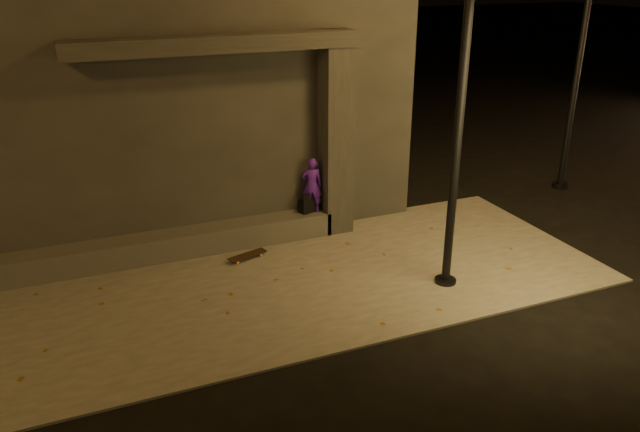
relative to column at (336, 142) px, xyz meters
name	(u,v)px	position (x,y,z in m)	size (l,w,h in m)	color
ground	(332,347)	(-1.70, -3.75, -1.84)	(120.00, 120.00, 0.00)	black
sidewalk	(285,283)	(-1.70, -1.75, -1.82)	(11.00, 4.40, 0.04)	#615E55
building	(165,87)	(-2.70, 2.74, 0.77)	(9.00, 5.10, 5.22)	#34322F
ledge	(175,244)	(-3.20, 0.00, -1.58)	(6.00, 0.55, 0.45)	#55524D
column	(336,142)	(0.00, 0.00, 0.00)	(0.55, 0.55, 3.60)	#34322F
canopy	(216,43)	(-2.20, 0.05, 1.94)	(5.00, 0.70, 0.28)	#34322F
skateboarder	(312,185)	(-0.50, 0.00, -0.80)	(0.40, 0.26, 1.10)	#4D1AAA
backpack	(307,205)	(-0.60, 0.00, -1.21)	(0.33, 0.25, 0.42)	black
skateboard	(247,255)	(-2.03, -0.65, -1.73)	(0.77, 0.40, 0.08)	black
street_lamp_0	(465,48)	(0.81, -2.79, 2.05)	(0.36, 0.36, 6.83)	black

